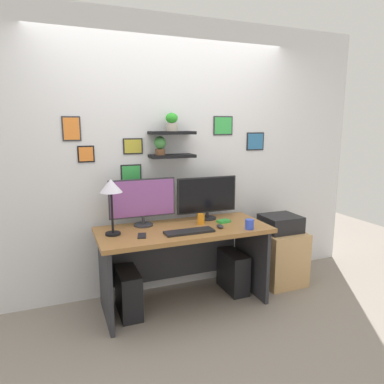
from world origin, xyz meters
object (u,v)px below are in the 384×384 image
object	(u,v)px
cell_phone	(142,236)
coffee_mug	(249,224)
pen_cup	(201,219)
desk_lamp	(111,190)
printer	(281,223)
keyboard	(189,232)
scissors_tray	(224,221)
computer_tower_right	(233,271)
desk	(182,248)
monitor_left	(143,200)
drawer_cabinet	(279,256)
computer_tower_left	(128,293)
monitor_right	(207,197)
computer_mouse	(220,226)

from	to	relation	value
cell_phone	coffee_mug	xyz separation A→B (m)	(0.95, -0.15, 0.04)
coffee_mug	pen_cup	distance (m)	0.46
desk_lamp	printer	size ratio (longest dim) A/B	1.28
printer	keyboard	bearing A→B (deg)	-168.21
keyboard	cell_phone	size ratio (longest dim) A/B	3.14
scissors_tray	computer_tower_right	distance (m)	0.58
coffee_mug	desk	bearing A→B (deg)	150.21
monitor_left	drawer_cabinet	world-z (taller)	monitor_left
computer_tower_right	desk_lamp	bearing A→B (deg)	-177.79
pen_cup	keyboard	bearing A→B (deg)	-133.37
computer_tower_left	desk_lamp	bearing A→B (deg)	171.08
cell_phone	scissors_tray	size ratio (longest dim) A/B	1.17
coffee_mug	computer_tower_right	distance (m)	0.68
computer_tower_left	computer_tower_right	xyz separation A→B (m)	(1.09, 0.06, -0.00)
desk	printer	world-z (taller)	desk
monitor_left	desk_lamp	size ratio (longest dim) A/B	1.29
cell_phone	computer_tower_right	xyz separation A→B (m)	(0.98, 0.18, -0.55)
monitor_right	computer_tower_right	world-z (taller)	monitor_right
keyboard	coffee_mug	bearing A→B (deg)	-10.31
pen_cup	desk_lamp	bearing A→B (deg)	-178.19
monitor_right	computer_tower_right	size ratio (longest dim) A/B	1.54
cell_phone	computer_mouse	bearing A→B (deg)	13.19
computer_tower_left	pen_cup	bearing A→B (deg)	3.45
printer	computer_tower_left	world-z (taller)	printer
printer	computer_tower_left	xyz separation A→B (m)	(-1.65, -0.07, -0.45)
monitor_right	coffee_mug	size ratio (longest dim) A/B	6.90
coffee_mug	drawer_cabinet	size ratio (longest dim) A/B	0.16
drawer_cabinet	computer_tower_left	size ratio (longest dim) A/B	1.40
pen_cup	computer_tower_right	bearing A→B (deg)	3.09
computer_tower_left	computer_tower_right	size ratio (longest dim) A/B	1.00
desk	keyboard	bearing A→B (deg)	-91.92
monitor_left	coffee_mug	world-z (taller)	monitor_left
scissors_tray	drawer_cabinet	size ratio (longest dim) A/B	0.21
monitor_left	computer_mouse	bearing A→B (deg)	-28.15
desk	monitor_left	world-z (taller)	monitor_left
drawer_cabinet	cell_phone	bearing A→B (deg)	-173.29
scissors_tray	drawer_cabinet	bearing A→B (deg)	4.21
scissors_tray	printer	size ratio (longest dim) A/B	0.32
monitor_right	printer	distance (m)	0.87
pen_cup	scissors_tray	xyz separation A→B (m)	(0.23, -0.03, -0.04)
desk_lamp	printer	distance (m)	1.83
desk	computer_tower_right	size ratio (longest dim) A/B	3.88
computer_mouse	coffee_mug	world-z (taller)	coffee_mug
coffee_mug	drawer_cabinet	bearing A→B (deg)	29.84
computer_mouse	printer	distance (m)	0.85
desk_lamp	coffee_mug	size ratio (longest dim) A/B	5.39
cell_phone	monitor_left	bearing A→B (deg)	89.26
cell_phone	drawer_cabinet	size ratio (longest dim) A/B	0.25
keyboard	computer_tower_left	bearing A→B (deg)	162.04
cell_phone	pen_cup	bearing A→B (deg)	29.43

